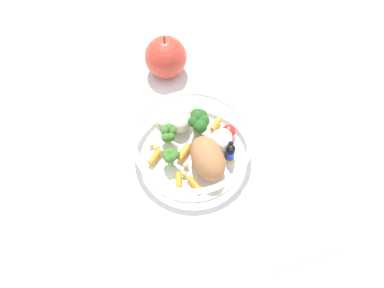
# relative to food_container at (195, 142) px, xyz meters

# --- Properties ---
(ground_plane) EXTENTS (2.40, 2.40, 0.00)m
(ground_plane) POSITION_rel_food_container_xyz_m (0.01, 0.01, -0.03)
(ground_plane) COLOR white
(food_container) EXTENTS (0.20, 0.20, 0.07)m
(food_container) POSITION_rel_food_container_xyz_m (0.00, 0.00, 0.00)
(food_container) COLOR white
(food_container) RESTS_ON ground_plane
(loose_apple) EXTENTS (0.08, 0.08, 0.09)m
(loose_apple) POSITION_rel_food_container_xyz_m (-0.01, 0.19, 0.01)
(loose_apple) COLOR #BC3828
(loose_apple) RESTS_ON ground_plane
(folded_napkin) EXTENTS (0.12, 0.15, 0.01)m
(folded_napkin) POSITION_rel_food_container_xyz_m (0.11, -0.15, -0.03)
(folded_napkin) COLOR white
(folded_napkin) RESTS_ON ground_plane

